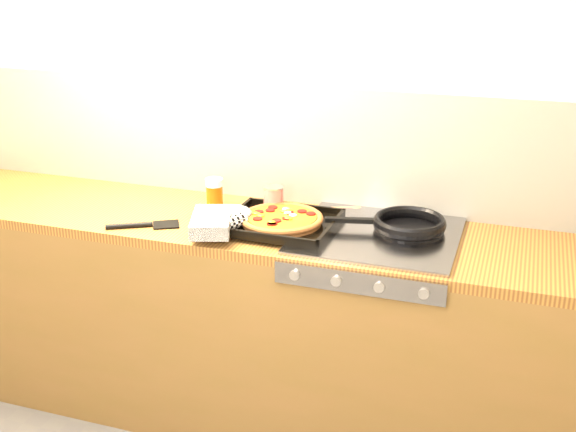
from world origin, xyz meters
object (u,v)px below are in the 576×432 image
(pizza_on_tray, at_px, (263,220))
(juice_glass, at_px, (214,192))
(frying_pan, at_px, (408,225))
(tomato_can, at_px, (274,200))

(pizza_on_tray, relative_size, juice_glass, 4.50)
(pizza_on_tray, relative_size, frying_pan, 1.13)
(juice_glass, bearing_deg, frying_pan, -3.85)
(juice_glass, bearing_deg, pizza_on_tray, -34.07)
(tomato_can, bearing_deg, juice_glass, 179.20)
(frying_pan, bearing_deg, pizza_on_tray, -165.24)
(pizza_on_tray, distance_m, juice_glass, 0.35)
(frying_pan, height_order, tomato_can, tomato_can)
(pizza_on_tray, bearing_deg, frying_pan, 14.76)
(tomato_can, relative_size, juice_glass, 0.96)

